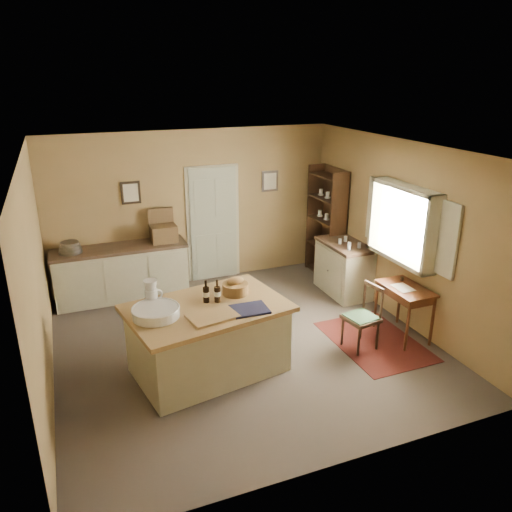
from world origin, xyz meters
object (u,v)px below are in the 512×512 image
Objects in this scene: shelving_unit at (328,223)px; right_cabinet at (344,268)px; desk_chair at (361,318)px; sideboard at (122,271)px; writing_desk at (405,294)px; work_island at (207,337)px.

right_cabinet is at bearing -100.09° from shelving_unit.
desk_chair is 1.84m from right_cabinet.
sideboard reaches higher than writing_desk.
work_island is 1.94× the size of right_cabinet.
work_island reaches higher than right_cabinet.
right_cabinet is 1.03m from shelving_unit.
desk_chair is at bearing -16.15° from work_island.
writing_desk is at bearing -89.99° from right_cabinet.
work_island is 3.20m from right_cabinet.
desk_chair reaches higher than writing_desk.
sideboard reaches higher than desk_chair.
work_island reaches higher than desk_chair.
sideboard is 3.74m from right_cabinet.
shelving_unit is (3.00, 2.32, 0.52)m from work_island.
writing_desk is (3.54, -2.83, 0.18)m from sideboard.
sideboard is at bearing 161.27° from right_cabinet.
work_island is at bearing -142.25° from shelving_unit.
writing_desk is at bearing -4.57° from desk_chair.
writing_desk is 1.64m from right_cabinet.
work_island is 1.04× the size of shelving_unit.
work_island is at bearing -75.33° from sideboard.
writing_desk is at bearing -38.66° from sideboard.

